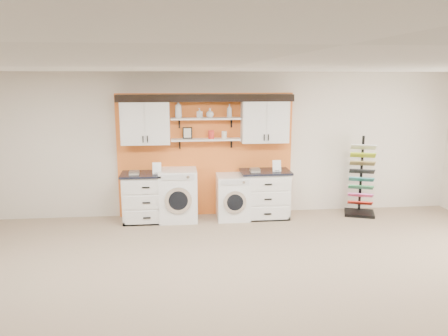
{
  "coord_description": "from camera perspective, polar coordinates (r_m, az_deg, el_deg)",
  "views": [
    {
      "loc": [
        -0.51,
        -4.44,
        2.71
      ],
      "look_at": [
        0.19,
        2.3,
        1.28
      ],
      "focal_mm": 35.0,
      "sensor_mm": 36.0,
      "label": 1
    }
  ],
  "objects": [
    {
      "name": "picture_frame",
      "position": [
        8.36,
        -4.8,
        4.59
      ],
      "size": [
        0.18,
        0.02,
        0.22
      ],
      "color": "black",
      "rests_on": "shelf_lower"
    },
    {
      "name": "ceiling",
      "position": [
        4.47,
        0.64,
        13.06
      ],
      "size": [
        10.0,
        10.0,
        0.0
      ],
      "primitive_type": "plane",
      "rotation": [
        3.14,
        0.0,
        0.0
      ],
      "color": "white",
      "rests_on": "wall_back"
    },
    {
      "name": "floor",
      "position": [
        5.23,
        0.57,
        -19.32
      ],
      "size": [
        10.0,
        10.0,
        0.0
      ],
      "primitive_type": "plane",
      "color": "gray",
      "rests_on": "ground"
    },
    {
      "name": "soap_bottle_b",
      "position": [
        8.28,
        -3.21,
        7.19
      ],
      "size": [
        0.12,
        0.12,
        0.18
      ],
      "primitive_type": "imported",
      "rotation": [
        0.0,
        0.0,
        4.09
      ],
      "color": "silver",
      "rests_on": "shelf_upper"
    },
    {
      "name": "canister_red",
      "position": [
        8.34,
        -1.69,
        4.4
      ],
      "size": [
        0.11,
        0.11,
        0.16
      ],
      "primitive_type": "cylinder",
      "color": "red",
      "rests_on": "shelf_lower"
    },
    {
      "name": "canister_cream",
      "position": [
        8.36,
        0.03,
        4.35
      ],
      "size": [
        0.1,
        0.1,
        0.14
      ],
      "primitive_type": "cylinder",
      "color": "silver",
      "rests_on": "shelf_lower"
    },
    {
      "name": "shelf_lower",
      "position": [
        8.34,
        -2.37,
        3.74
      ],
      "size": [
        1.32,
        0.28,
        0.03
      ],
      "primitive_type": "cube",
      "color": "silver",
      "rests_on": "wall_back"
    },
    {
      "name": "shelf_upper",
      "position": [
        8.3,
        -2.39,
        6.47
      ],
      "size": [
        1.32,
        0.28,
        0.03
      ],
      "primitive_type": "cube",
      "color": "silver",
      "rests_on": "wall_back"
    },
    {
      "name": "base_cabinet_left",
      "position": [
        8.41,
        -9.96,
        -3.77
      ],
      "size": [
        0.95,
        0.66,
        0.93
      ],
      "color": "silver",
      "rests_on": "floor"
    },
    {
      "name": "upper_cabinet_left",
      "position": [
        8.3,
        -10.24,
        5.95
      ],
      "size": [
        0.9,
        0.35,
        0.84
      ],
      "color": "silver",
      "rests_on": "wall_back"
    },
    {
      "name": "soap_bottle_a",
      "position": [
        8.26,
        -5.98,
        7.67
      ],
      "size": [
        0.16,
        0.16,
        0.33
      ],
      "primitive_type": "imported",
      "rotation": [
        0.0,
        0.0,
        3.45
      ],
      "color": "silver",
      "rests_on": "shelf_upper"
    },
    {
      "name": "dryer",
      "position": [
        8.46,
        1.15,
        -3.77
      ],
      "size": [
        0.61,
        0.71,
        0.86
      ],
      "color": "white",
      "rests_on": "floor"
    },
    {
      "name": "soap_bottle_c",
      "position": [
        8.29,
        -1.86,
        7.21
      ],
      "size": [
        0.19,
        0.19,
        0.18
      ],
      "primitive_type": "imported",
      "rotation": [
        0.0,
        0.0,
        1.1
      ],
      "color": "silver",
      "rests_on": "shelf_upper"
    },
    {
      "name": "base_cabinet_right",
      "position": [
        8.55,
        5.35,
        -3.39
      ],
      "size": [
        0.95,
        0.66,
        0.93
      ],
      "color": "silver",
      "rests_on": "floor"
    },
    {
      "name": "soap_bottle_d",
      "position": [
        8.32,
        0.7,
        7.49
      ],
      "size": [
        0.11,
        0.11,
        0.26
      ],
      "primitive_type": "imported",
      "rotation": [
        0.0,
        0.0,
        3.01
      ],
      "color": "silver",
      "rests_on": "shelf_upper"
    },
    {
      "name": "accent_panel",
      "position": [
        8.56,
        -2.42,
        1.71
      ],
      "size": [
        3.4,
        0.07,
        2.4
      ],
      "primitive_type": "cube",
      "color": "orange",
      "rests_on": "wall_back"
    },
    {
      "name": "sample_rack",
      "position": [
        9.08,
        17.41,
        -2.72
      ],
      "size": [
        0.7,
        0.64,
        1.57
      ],
      "rotation": [
        0.0,
        0.0,
        -0.35
      ],
      "color": "black",
      "rests_on": "floor"
    },
    {
      "name": "upper_cabinet_right",
      "position": [
        8.44,
        5.34,
        6.18
      ],
      "size": [
        0.9,
        0.35,
        0.84
      ],
      "color": "silver",
      "rests_on": "wall_back"
    },
    {
      "name": "wall_back",
      "position": [
        8.56,
        -2.45,
        3.06
      ],
      "size": [
        10.0,
        0.0,
        10.0
      ],
      "primitive_type": "plane",
      "rotation": [
        1.57,
        0.0,
        0.0
      ],
      "color": "beige",
      "rests_on": "floor"
    },
    {
      "name": "washer",
      "position": [
        8.38,
        -6.0,
        -3.51
      ],
      "size": [
        0.71,
        0.71,
        0.99
      ],
      "color": "white",
      "rests_on": "floor"
    },
    {
      "name": "crown_molding",
      "position": [
        8.28,
        -2.42,
        9.22
      ],
      "size": [
        3.3,
        0.41,
        0.13
      ],
      "color": "black",
      "rests_on": "wall_back"
    }
  ]
}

